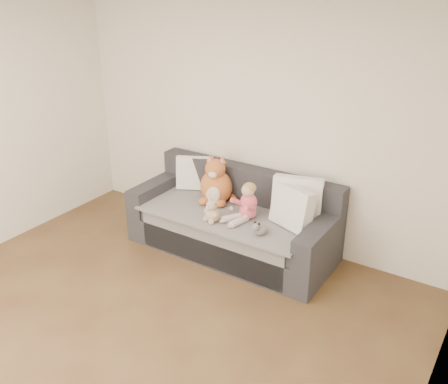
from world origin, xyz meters
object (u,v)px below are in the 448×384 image
teddy_bear (212,213)px  sofa (234,223)px  plush_cat (216,184)px  toddler (246,204)px  sippy_cup (214,212)px

teddy_bear → sofa: bearing=100.7°
sofa → plush_cat: 0.46m
plush_cat → teddy_bear: bearing=-77.3°
sofa → toddler: bearing=-27.2°
sippy_cup → teddy_bear: bearing=-68.9°
sofa → teddy_bear: 0.44m
toddler → sippy_cup: size_ratio=3.51×
teddy_bear → plush_cat: bearing=136.1°
sofa → toddler: 0.41m
toddler → teddy_bear: toddler is taller
toddler → sofa: bearing=172.2°
sofa → sippy_cup: 0.35m
sofa → plush_cat: plush_cat is taller
teddy_bear → toddler: bearing=60.8°
toddler → sippy_cup: toddler is taller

